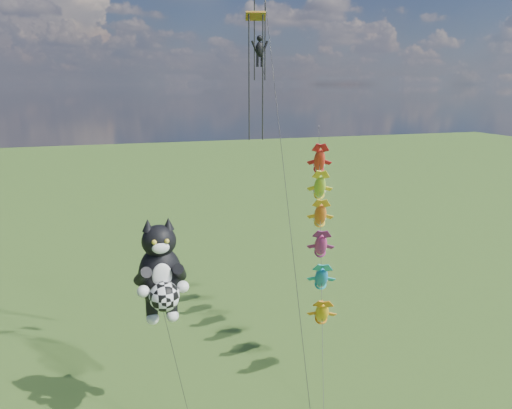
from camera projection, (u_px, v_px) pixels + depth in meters
name	position (u px, v px, depth m)	size (l,w,h in m)	color
cat_kite_rig	(161.00, 273.00, 27.82)	(3.05, 4.34, 11.94)	brown
fish_windsock_rig	(321.00, 230.00, 35.92)	(6.13, 14.83, 15.76)	brown
parafoil_rig	(261.00, 49.00, 29.49)	(3.29, 17.39, 27.07)	brown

